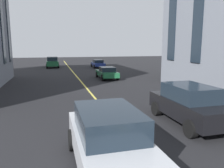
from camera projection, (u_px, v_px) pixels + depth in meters
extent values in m
cube|color=#D8C64C|center=(89.00, 91.00, 18.57)|extent=(80.00, 0.16, 0.01)
cube|color=#B7BABF|center=(108.00, 145.00, 6.65)|extent=(4.70, 1.95, 0.80)
cube|color=#19232D|center=(108.00, 121.00, 6.52)|extent=(2.59, 1.72, 0.70)
cylinder|color=black|center=(122.00, 135.00, 8.43)|extent=(0.76, 0.27, 0.76)
cylinder|color=black|center=(72.00, 140.00, 7.95)|extent=(0.76, 0.27, 0.76)
cube|color=#1E6038|center=(107.00, 74.00, 25.56)|extent=(4.40, 1.80, 0.55)
cube|color=#19232D|center=(107.00, 69.00, 25.26)|extent=(1.85, 1.58, 0.50)
cylinder|color=black|center=(97.00, 75.00, 26.76)|extent=(0.64, 0.22, 0.64)
cylinder|color=black|center=(111.00, 74.00, 27.21)|extent=(0.64, 0.22, 0.64)
cylinder|color=black|center=(102.00, 78.00, 24.00)|extent=(0.64, 0.22, 0.64)
cylinder|color=black|center=(118.00, 77.00, 24.44)|extent=(0.64, 0.22, 0.64)
cube|color=black|center=(189.00, 108.00, 10.67)|extent=(4.70, 1.95, 0.80)
cube|color=#19232D|center=(190.00, 92.00, 10.54)|extent=(2.59, 1.72, 0.70)
cylinder|color=black|center=(156.00, 108.00, 11.97)|extent=(0.76, 0.27, 0.76)
cylinder|color=black|center=(187.00, 106.00, 12.45)|extent=(0.76, 0.27, 0.76)
cylinder|color=black|center=(191.00, 129.00, 9.02)|extent=(0.76, 0.27, 0.76)
cube|color=navy|center=(98.00, 64.00, 39.04)|extent=(4.40, 1.80, 0.55)
cube|color=#19232D|center=(98.00, 61.00, 38.75)|extent=(1.85, 1.58, 0.50)
cylinder|color=black|center=(92.00, 65.00, 40.25)|extent=(0.64, 0.22, 0.64)
cylinder|color=black|center=(101.00, 65.00, 40.69)|extent=(0.64, 0.22, 0.64)
cylinder|color=black|center=(95.00, 66.00, 37.49)|extent=(0.64, 0.22, 0.64)
cylinder|color=black|center=(105.00, 66.00, 37.93)|extent=(0.64, 0.22, 0.64)
cube|color=#1E6038|center=(53.00, 63.00, 38.94)|extent=(4.70, 1.95, 0.80)
cube|color=#19232D|center=(52.00, 59.00, 38.81)|extent=(2.58, 1.72, 0.70)
cylinder|color=black|center=(58.00, 66.00, 37.77)|extent=(0.76, 0.27, 0.76)
cylinder|color=black|center=(47.00, 66.00, 37.29)|extent=(0.76, 0.27, 0.76)
cylinder|color=black|center=(58.00, 65.00, 40.72)|extent=(0.76, 0.27, 0.76)
cylinder|color=black|center=(47.00, 65.00, 40.24)|extent=(0.76, 0.27, 0.76)
cube|color=#19232D|center=(1.00, 8.00, 21.46)|extent=(1.10, 0.10, 10.70)
cube|color=#19232D|center=(7.00, 13.00, 24.58)|extent=(1.10, 0.10, 10.70)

